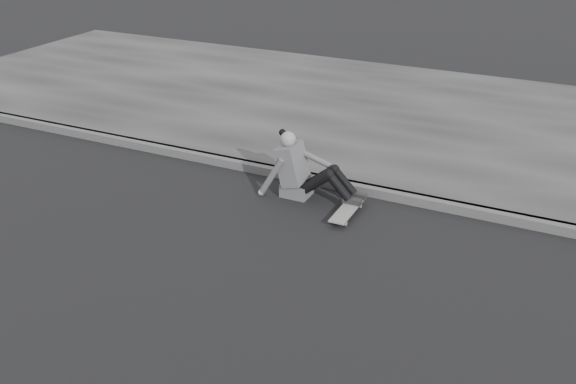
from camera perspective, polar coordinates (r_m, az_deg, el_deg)
name	(u,v)px	position (r m, az deg, el deg)	size (l,w,h in m)	color
ground	(520,365)	(6.01, 19.94, -14.28)	(80.00, 80.00, 0.00)	black
curb	(551,226)	(8.16, 22.36, -2.84)	(24.00, 0.16, 0.12)	#4F4F4F
sidewalk	(570,141)	(10.94, 23.81, 4.16)	(24.00, 6.00, 0.12)	#363636
skateboard	(347,210)	(7.92, 5.31, -1.61)	(0.20, 0.78, 0.09)	gray
seated_woman	(302,171)	(8.24, 1.22, 1.91)	(1.38, 0.46, 0.88)	#565658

